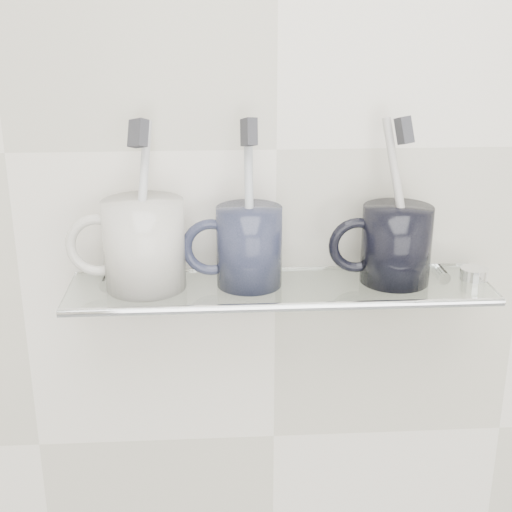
{
  "coord_description": "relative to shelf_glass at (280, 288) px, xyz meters",
  "views": [
    {
      "loc": [
        -0.08,
        0.26,
        1.41
      ],
      "look_at": [
        -0.03,
        1.04,
        1.14
      ],
      "focal_mm": 50.0,
      "sensor_mm": 36.0,
      "label": 1
    }
  ],
  "objects": [
    {
      "name": "mug_right_handle",
      "position": [
        0.09,
        0.0,
        0.05
      ],
      "size": [
        0.07,
        0.01,
        0.07
      ],
      "primitive_type": "torus",
      "rotation": [
        1.57,
        0.0,
        0.0
      ],
      "color": "black",
      "rests_on": "mug_right"
    },
    {
      "name": "mug_left_handle",
      "position": [
        -0.21,
        0.0,
        0.06
      ],
      "size": [
        0.07,
        0.01,
        0.07
      ],
      "primitive_type": "torus",
      "rotation": [
        1.57,
        0.0,
        0.0
      ],
      "color": "silver",
      "rests_on": "mug_left"
    },
    {
      "name": "shelf_rail",
      "position": [
        0.0,
        -0.06,
        0.0
      ],
      "size": [
        0.5,
        0.01,
        0.01
      ],
      "primitive_type": "cylinder",
      "rotation": [
        0.0,
        1.57,
        0.0
      ],
      "color": "silver",
      "rests_on": "shelf_glass"
    },
    {
      "name": "toothbrush_right",
      "position": [
        0.14,
        0.0,
        0.1
      ],
      "size": [
        0.04,
        0.05,
        0.19
      ],
      "primitive_type": "cylinder",
      "rotation": [
        -0.23,
        -0.14,
        0.16
      ],
      "color": "#B7AC9C",
      "rests_on": "mug_right"
    },
    {
      "name": "mug_left",
      "position": [
        -0.16,
        0.0,
        0.06
      ],
      "size": [
        0.12,
        0.12,
        0.1
      ],
      "primitive_type": "cylinder",
      "rotation": [
        0.0,
        0.0,
        0.28
      ],
      "color": "silver",
      "rests_on": "shelf_glass"
    },
    {
      "name": "toothbrush_left",
      "position": [
        -0.16,
        0.0,
        0.1
      ],
      "size": [
        0.03,
        0.08,
        0.18
      ],
      "primitive_type": "cylinder",
      "rotation": [
        -0.22,
        0.3,
        0.69
      ],
      "color": "silver",
      "rests_on": "mug_left"
    },
    {
      "name": "wall_back",
      "position": [
        0.0,
        0.06,
        0.15
      ],
      "size": [
        2.5,
        0.0,
        2.5
      ],
      "primitive_type": "plane",
      "rotation": [
        1.57,
        0.0,
        0.0
      ],
      "color": "silver",
      "rests_on": "ground"
    },
    {
      "name": "bristles_center",
      "position": [
        -0.04,
        0.0,
        0.19
      ],
      "size": [
        0.02,
        0.03,
        0.04
      ],
      "primitive_type": "cube",
      "rotation": [
        -0.24,
        0.09,
        0.34
      ],
      "color": "#313237",
      "rests_on": "toothbrush_center"
    },
    {
      "name": "bracket_right",
      "position": [
        0.21,
        0.05,
        -0.01
      ],
      "size": [
        0.02,
        0.03,
        0.02
      ],
      "primitive_type": "cylinder",
      "rotation": [
        1.57,
        0.0,
        0.0
      ],
      "color": "silver",
      "rests_on": "wall_back"
    },
    {
      "name": "bristles_left",
      "position": [
        -0.16,
        0.0,
        0.19
      ],
      "size": [
        0.03,
        0.03,
        0.04
      ],
      "primitive_type": "cube",
      "rotation": [
        -0.22,
        0.3,
        0.69
      ],
      "color": "#313237",
      "rests_on": "toothbrush_left"
    },
    {
      "name": "bristles_right",
      "position": [
        0.14,
        0.0,
        0.19
      ],
      "size": [
        0.02,
        0.03,
        0.04
      ],
      "primitive_type": "cube",
      "rotation": [
        -0.23,
        -0.14,
        0.16
      ],
      "color": "#313237",
      "rests_on": "toothbrush_right"
    },
    {
      "name": "shelf_glass",
      "position": [
        0.0,
        0.0,
        0.0
      ],
      "size": [
        0.5,
        0.12,
        0.01
      ],
      "primitive_type": "cube",
      "color": "silver",
      "rests_on": "wall_back"
    },
    {
      "name": "chrome_cap",
      "position": [
        0.24,
        0.0,
        0.01
      ],
      "size": [
        0.03,
        0.03,
        0.01
      ],
      "primitive_type": "cylinder",
      "color": "silver",
      "rests_on": "shelf_glass"
    },
    {
      "name": "mug_center_handle",
      "position": [
        -0.08,
        0.0,
        0.05
      ],
      "size": [
        0.07,
        0.01,
        0.07
      ],
      "primitive_type": "torus",
      "rotation": [
        1.57,
        0.0,
        0.0
      ],
      "color": "black",
      "rests_on": "mug_center"
    },
    {
      "name": "bracket_left",
      "position": [
        -0.21,
        0.05,
        -0.01
      ],
      "size": [
        0.02,
        0.03,
        0.02
      ],
      "primitive_type": "cylinder",
      "rotation": [
        1.57,
        0.0,
        0.0
      ],
      "color": "silver",
      "rests_on": "wall_back"
    },
    {
      "name": "mug_center",
      "position": [
        -0.04,
        0.0,
        0.05
      ],
      "size": [
        0.1,
        0.1,
        0.09
      ],
      "primitive_type": "cylinder",
      "rotation": [
        0.0,
        0.0,
        -0.39
      ],
      "color": "black",
      "rests_on": "shelf_glass"
    },
    {
      "name": "mug_right",
      "position": [
        0.14,
        0.0,
        0.05
      ],
      "size": [
        0.09,
        0.09,
        0.09
      ],
      "primitive_type": "cylinder",
      "rotation": [
        0.0,
        0.0,
        -0.1
      ],
      "color": "black",
      "rests_on": "shelf_glass"
    },
    {
      "name": "toothbrush_center",
      "position": [
        -0.04,
        0.0,
        0.1
      ],
      "size": [
        0.01,
        0.06,
        0.19
      ],
      "primitive_type": "cylinder",
      "rotation": [
        -0.24,
        0.09,
        0.34
      ],
      "color": "#AEB7BD",
      "rests_on": "mug_center"
    }
  ]
}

